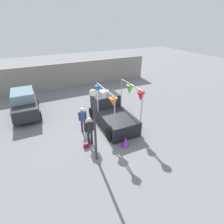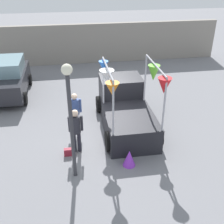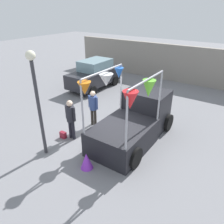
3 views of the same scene
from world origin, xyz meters
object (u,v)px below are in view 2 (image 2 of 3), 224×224
at_px(vendor_truck, 125,107).
at_px(parked_car, 9,78).
at_px(folded_kite_bundle_violet, 129,158).
at_px(person_vendor, 75,109).
at_px(handbag, 68,152).
at_px(street_lamp, 70,108).
at_px(person_customer, 76,127).

xyz_separation_m(vendor_truck, parked_car, (-5.28, 3.91, 0.09)).
height_order(parked_car, folded_kite_bundle_violet, parked_car).
xyz_separation_m(parked_car, person_vendor, (3.20, -4.12, 0.09)).
bearing_deg(handbag, vendor_truck, 36.44).
bearing_deg(folded_kite_bundle_violet, vendor_truck, 81.97).
distance_m(vendor_truck, parked_car, 6.57).
distance_m(vendor_truck, street_lamp, 4.06).
bearing_deg(folded_kite_bundle_violet, person_vendor, 124.01).
bearing_deg(person_customer, handbag, -150.26).
relative_size(vendor_truck, handbag, 14.55).
bearing_deg(person_vendor, folded_kite_bundle_violet, -55.99).
height_order(handbag, folded_kite_bundle_violet, folded_kite_bundle_violet).
bearing_deg(person_customer, vendor_truck, 37.45).
bearing_deg(vendor_truck, handbag, -143.56).
relative_size(vendor_truck, person_vendor, 2.38).
relative_size(parked_car, person_customer, 2.29).
height_order(parked_car, person_customer, parked_car).
relative_size(person_customer, person_vendor, 1.02).
xyz_separation_m(handbag, folded_kite_bundle_violet, (2.08, -0.90, 0.16)).
bearing_deg(vendor_truck, person_customer, -142.55).
relative_size(vendor_truck, person_customer, 2.33).
distance_m(person_customer, handbag, 1.00).
distance_m(vendor_truck, folded_kite_bundle_violet, 2.80).
xyz_separation_m(street_lamp, folded_kite_bundle_violet, (1.87, 0.22, -2.23)).
xyz_separation_m(parked_car, folded_kite_bundle_violet, (4.89, -6.63, -0.64)).
bearing_deg(person_customer, person_vendor, 88.51).
distance_m(person_customer, person_vendor, 1.41).
xyz_separation_m(person_customer, handbag, (-0.35, -0.20, -0.92)).
height_order(person_vendor, handbag, person_vendor).
distance_m(person_customer, folded_kite_bundle_violet, 2.19).
distance_m(parked_car, person_customer, 6.37).
xyz_separation_m(person_customer, folded_kite_bundle_violet, (1.73, -1.10, -0.76)).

